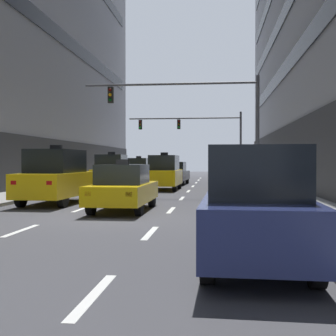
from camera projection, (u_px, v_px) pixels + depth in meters
name	position (u px, v px, depth m)	size (l,w,h in m)	color
ground_plane	(113.00, 217.00, 13.85)	(120.00, 120.00, 0.00)	#424247
sidewalk_right	(323.00, 217.00, 13.14)	(2.99, 80.00, 0.14)	gray
lane_stripe_l1_s3	(21.00, 231.00, 11.05)	(0.16, 2.00, 0.01)	silver
lane_stripe_l1_s4	(81.00, 209.00, 16.02)	(0.16, 2.00, 0.01)	silver
lane_stripe_l1_s5	(113.00, 198.00, 20.99)	(0.16, 2.00, 0.01)	silver
lane_stripe_l1_s6	(133.00, 191.00, 25.96)	(0.16, 2.00, 0.01)	silver
lane_stripe_l1_s7	(146.00, 186.00, 30.93)	(0.16, 2.00, 0.01)	silver
lane_stripe_l1_s8	(156.00, 182.00, 35.90)	(0.16, 2.00, 0.01)	silver
lane_stripe_l1_s9	(163.00, 180.00, 40.87)	(0.16, 2.00, 0.01)	silver
lane_stripe_l1_s10	(169.00, 178.00, 45.84)	(0.16, 2.00, 0.01)	silver
lane_stripe_l2_s2	(93.00, 295.00, 5.72)	(0.16, 2.00, 0.01)	silver
lane_stripe_l2_s3	(150.00, 233.00, 10.69)	(0.16, 2.00, 0.01)	silver
lane_stripe_l2_s4	(171.00, 210.00, 15.66)	(0.16, 2.00, 0.01)	silver
lane_stripe_l2_s5	(182.00, 198.00, 20.63)	(0.16, 2.00, 0.01)	silver
lane_stripe_l2_s6	(188.00, 191.00, 25.60)	(0.16, 2.00, 0.01)	silver
lane_stripe_l2_s7	(193.00, 186.00, 30.57)	(0.16, 2.00, 0.01)	silver
lane_stripe_l2_s8	(196.00, 183.00, 35.54)	(0.16, 2.00, 0.01)	silver
lane_stripe_l2_s9	(199.00, 180.00, 40.51)	(0.16, 2.00, 0.01)	silver
lane_stripe_l2_s10	(200.00, 178.00, 45.48)	(0.16, 2.00, 0.01)	silver
taxi_driving_0	(139.00, 170.00, 37.05)	(1.94, 4.26, 2.20)	black
taxi_driving_1	(56.00, 177.00, 17.95)	(2.07, 4.69, 2.43)	black
car_driving_2	(174.00, 173.00, 32.86)	(2.13, 4.66, 1.72)	black
taxi_driving_3	(112.00, 172.00, 27.87)	(2.11, 4.59, 2.37)	black
taxi_driving_4	(124.00, 188.00, 15.44)	(1.88, 4.42, 1.83)	black
taxi_driving_5	(164.00, 173.00, 26.69)	(1.92, 4.43, 2.31)	black
car_parked_0	(256.00, 206.00, 7.40)	(1.84, 4.20, 2.01)	black
traffic_signal_0	(202.00, 110.00, 22.52)	(9.12, 0.35, 6.02)	#4C4C51
traffic_signal_1	(199.00, 131.00, 37.74)	(9.81, 0.35, 5.88)	#4C4C51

